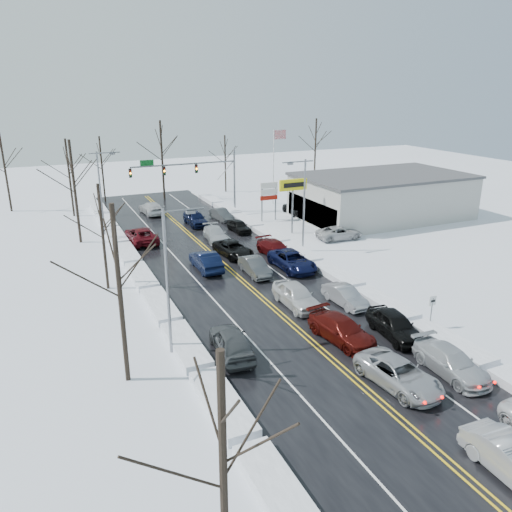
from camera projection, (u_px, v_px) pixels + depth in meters
name	position (u px, v px, depth m)	size (l,w,h in m)	color
ground	(269.00, 304.00, 37.32)	(160.00, 160.00, 0.00)	silver
road_surface	(258.00, 294.00, 39.04)	(14.00, 84.00, 0.01)	black
snow_bank_left	(162.00, 311.00, 36.11)	(1.69, 72.00, 0.53)	white
snow_bank_right	(340.00, 279.00, 41.98)	(1.69, 72.00, 0.53)	white
traffic_signal_mast	(196.00, 172.00, 61.05)	(13.28, 0.39, 8.00)	slate
tires_plus_sign	(293.00, 189.00, 53.57)	(3.20, 0.34, 6.00)	slate
used_vehicles_sign	(269.00, 193.00, 59.30)	(2.20, 0.22, 4.65)	slate
speed_limit_sign	(432.00, 306.00, 33.05)	(0.55, 0.09, 2.35)	slate
flagpole	(275.00, 160.00, 67.17)	(1.87, 1.20, 10.00)	silver
dealership_building	(382.00, 196.00, 61.27)	(20.40, 12.40, 5.30)	#A1A09C
streetlight_ne	(302.00, 198.00, 47.44)	(3.20, 0.25, 9.00)	slate
streetlight_sw	(170.00, 270.00, 28.94)	(3.20, 0.25, 9.00)	slate
streetlight_nw	(102.00, 186.00, 53.12)	(3.20, 0.25, 9.00)	slate
tree_left_a	(222.00, 437.00, 13.76)	(3.60, 3.60, 9.00)	#2D231C
tree_left_b	(117.00, 261.00, 25.43)	(4.00, 4.00, 10.00)	#2D231C
tree_left_c	(101.00, 217.00, 38.24)	(3.40, 3.40, 8.50)	#2D231C
tree_left_d	(73.00, 172.00, 49.61)	(4.20, 4.20, 10.50)	#2D231C
tree_left_e	(68.00, 163.00, 60.35)	(3.80, 3.80, 9.50)	#2D231C
tree_far_a	(3.00, 157.00, 62.64)	(4.00, 4.00, 10.00)	#2D231C
tree_far_b	(101.00, 156.00, 68.37)	(3.60, 3.60, 9.00)	#2D231C
tree_far_c	(161.00, 145.00, 69.28)	(4.40, 4.40, 11.00)	#2D231C
tree_far_d	(225.00, 153.00, 75.01)	(3.40, 3.40, 8.50)	#2D231C
tree_far_e	(316.00, 138.00, 81.18)	(4.20, 4.20, 10.50)	#2D231C
queued_car_2	(398.00, 386.00, 27.14)	(2.41, 5.23, 1.45)	#9D9FA4
queued_car_3	(341.00, 340.00, 31.95)	(2.14, 5.27, 1.53)	#450C09
queued_car_4	(296.00, 306.00, 36.94)	(2.01, 5.00, 1.70)	silver
queued_car_5	(255.00, 274.00, 43.10)	(1.54, 4.42, 1.46)	#3F4245
queued_car_6	(233.00, 256.00, 47.81)	(2.35, 5.09, 1.42)	black
queued_car_7	(216.00, 241.00, 52.56)	(1.98, 4.87, 1.41)	#AFB2B7
queued_car_8	(196.00, 225.00, 58.35)	(1.95, 4.85, 1.65)	black
queued_car_11	(449.00, 373.00, 28.29)	(2.04, 5.03, 1.46)	#ACAFB4
queued_car_12	(394.00, 336.00, 32.49)	(1.94, 4.83, 1.65)	black
queued_car_13	(344.00, 304.00, 37.21)	(1.47, 4.20, 1.39)	gray
queued_car_14	(292.00, 269.00, 44.42)	(2.61, 5.66, 1.57)	black
queued_car_15	(275.00, 256.00, 47.85)	(2.02, 4.97, 1.44)	#44090A
queued_car_16	(239.00, 232.00, 55.66)	(1.59, 3.94, 1.34)	black
queued_car_17	(221.00, 220.00, 60.60)	(1.44, 4.13, 1.36)	#3F4144
oncoming_car_0	(206.00, 269.00, 44.27)	(1.75, 5.03, 1.66)	black
oncoming_car_1	(142.00, 242.00, 51.94)	(2.65, 5.75, 1.60)	#550B12
oncoming_car_2	(152.00, 214.00, 63.42)	(2.15, 5.29, 1.54)	silver
oncoming_car_3	(232.00, 354.00, 30.28)	(2.02, 5.01, 1.71)	#404345
parked_car_0	(339.00, 239.00, 53.04)	(2.31, 5.02, 1.39)	#B8B8BA
parked_car_1	(339.00, 226.00, 58.14)	(2.15, 5.28, 1.53)	black
parked_car_2	(295.00, 214.00, 63.31)	(2.02, 5.01, 1.71)	black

